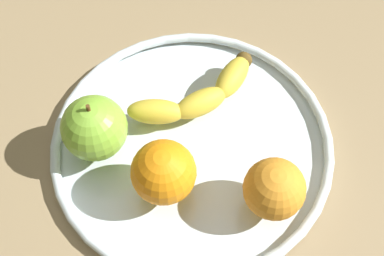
{
  "coord_description": "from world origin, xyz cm",
  "views": [
    {
      "loc": [
        -13.21,
        -29.19,
        58.73
      ],
      "look_at": [
        0.0,
        0.0,
        4.8
      ],
      "focal_mm": 50.65,
      "sensor_mm": 36.0,
      "label": 1
    }
  ],
  "objects_px": {
    "apple": "(94,128)",
    "orange_front_left": "(274,189)",
    "orange_back_left": "(164,172)",
    "fruit_bowl": "(192,144)",
    "banana": "(199,95)"
  },
  "relations": [
    {
      "from": "apple",
      "to": "orange_front_left",
      "type": "height_order",
      "value": "apple"
    },
    {
      "from": "orange_back_left",
      "to": "orange_front_left",
      "type": "relative_size",
      "value": 1.06
    },
    {
      "from": "apple",
      "to": "orange_front_left",
      "type": "relative_size",
      "value": 1.23
    },
    {
      "from": "orange_front_left",
      "to": "apple",
      "type": "bearing_deg",
      "value": 135.37
    },
    {
      "from": "fruit_bowl",
      "to": "apple",
      "type": "xyz_separation_m",
      "value": [
        -0.1,
        0.04,
        0.05
      ]
    },
    {
      "from": "orange_front_left",
      "to": "banana",
      "type": "bearing_deg",
      "value": 96.42
    },
    {
      "from": "apple",
      "to": "orange_back_left",
      "type": "xyz_separation_m",
      "value": [
        0.05,
        -0.08,
        -0.0
      ]
    },
    {
      "from": "orange_front_left",
      "to": "fruit_bowl",
      "type": "bearing_deg",
      "value": 113.94
    },
    {
      "from": "apple",
      "to": "orange_back_left",
      "type": "distance_m",
      "value": 0.1
    },
    {
      "from": "orange_back_left",
      "to": "fruit_bowl",
      "type": "bearing_deg",
      "value": 38.36
    },
    {
      "from": "banana",
      "to": "apple",
      "type": "xyz_separation_m",
      "value": [
        -0.13,
        -0.01,
        0.02
      ]
    },
    {
      "from": "orange_back_left",
      "to": "orange_front_left",
      "type": "xyz_separation_m",
      "value": [
        0.1,
        -0.07,
        -0.0
      ]
    },
    {
      "from": "apple",
      "to": "banana",
      "type": "bearing_deg",
      "value": 2.52
    },
    {
      "from": "banana",
      "to": "apple",
      "type": "distance_m",
      "value": 0.14
    },
    {
      "from": "banana",
      "to": "orange_back_left",
      "type": "height_order",
      "value": "orange_back_left"
    }
  ]
}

